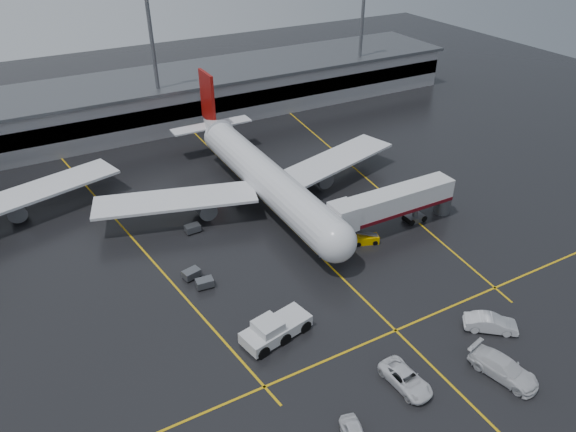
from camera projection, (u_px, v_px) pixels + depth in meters
ground at (294, 230)px, 72.62m from camera, size 220.00×220.00×0.00m
apron_line_centre at (294, 230)px, 72.61m from camera, size 0.25×90.00×0.02m
apron_line_stop at (396, 330)px, 56.21m from camera, size 60.00×0.25×0.02m
apron_line_left at (129, 234)px, 71.88m from camera, size 9.99×69.35×0.02m
apron_line_right at (359, 172)px, 87.45m from camera, size 7.57×69.64×0.02m
terminal at (176, 97)px, 106.10m from camera, size 122.00×19.00×8.60m
light_mast_mid at (154, 56)px, 94.29m from camera, size 3.00×1.20×25.45m
light_mast_right at (362, 28)px, 112.72m from camera, size 3.00×1.20×25.45m
main_airliner at (261, 174)px, 77.64m from camera, size 48.80×45.60×14.10m
jet_bridge at (394, 204)px, 70.94m from camera, size 19.90×3.40×6.05m
pushback_tractor at (274, 329)px, 54.83m from camera, size 7.99×4.58×2.69m
belt_loader at (365, 239)px, 69.84m from camera, size 3.66×2.47×2.14m
service_van_a at (406, 379)px, 49.66m from camera, size 2.94×5.74×1.55m
service_van_b at (504, 368)px, 50.54m from camera, size 4.23×7.15×1.94m
service_van_c at (491, 323)px, 55.86m from camera, size 5.47×4.88×1.80m
baggage_cart_a at (205, 283)px, 62.01m from camera, size 2.11×1.48×1.12m
baggage_cart_b at (192, 274)px, 63.49m from camera, size 2.25×1.73×1.12m
baggage_cart_c at (193, 228)px, 71.94m from camera, size 2.07×1.41×1.12m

